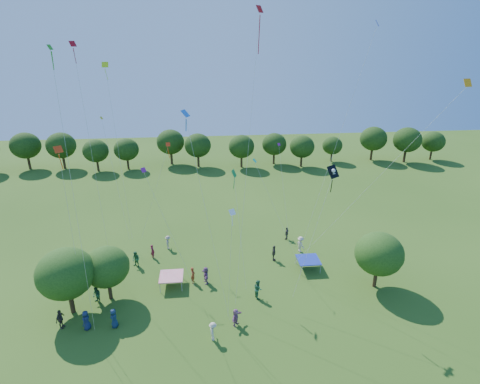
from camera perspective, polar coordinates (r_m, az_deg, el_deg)
name	(u,v)px	position (r m, az deg, el deg)	size (l,w,h in m)	color
near_tree_west	(66,273)	(34.62, -25.02, -11.19)	(4.70, 4.70, 6.02)	#422B19
near_tree_north	(106,267)	(35.35, -19.70, -10.68)	(3.99, 3.99, 5.14)	#422B19
near_tree_east	(379,254)	(37.03, 20.44, -8.81)	(4.41, 4.41, 5.55)	#422B19
treeline	(209,145)	(69.93, -4.81, 7.20)	(88.01, 8.77, 6.77)	#422B19
tent_red_stripe	(171,276)	(36.82, -10.43, -12.50)	(2.20, 2.20, 1.10)	red
tent_blue	(308,260)	(39.28, 10.37, -10.12)	(2.20, 2.20, 1.10)	#172C99
crowd_person_0	(114,318)	(33.50, -18.64, -17.75)	(0.84, 0.45, 1.70)	#1A2E4E
crowd_person_1	(193,275)	(37.01, -7.17, -12.45)	(0.63, 0.40, 1.69)	#A0381D
crowd_person_2	(97,295)	(36.59, -20.98, -14.45)	(0.79, 0.42, 1.59)	#285D3C
crowd_person_3	(213,331)	(30.93, -4.14, -20.42)	(1.05, 0.47, 1.60)	beige
crowd_person_4	(274,253)	(40.25, 5.17, -9.26)	(1.02, 0.46, 1.74)	#433B36
crowd_person_5	(236,317)	(32.11, -0.64, -18.54)	(1.45, 0.52, 1.55)	#945683
crowd_person_6	(113,254)	(42.09, -18.82, -8.94)	(0.87, 0.47, 1.77)	navy
crowd_person_7	(94,261)	(41.63, -21.38, -9.78)	(0.61, 0.39, 1.64)	#95391B
crowd_person_8	(136,259)	(40.52, -15.56, -9.84)	(0.85, 0.46, 1.72)	#2B6639
crowd_person_9	(300,244)	(42.12, 9.20, -7.87)	(1.21, 0.54, 1.85)	beige
crowd_person_10	(287,233)	(44.47, 7.13, -6.27)	(0.92, 0.42, 1.56)	#433935
crowd_person_11	(206,275)	(36.83, -5.24, -12.51)	(1.61, 0.58, 1.73)	#824B79
crowd_person_12	(86,320)	(34.02, -22.38, -17.61)	(0.85, 0.46, 1.72)	#1A274D
crowd_person_13	(153,251)	(41.66, -13.19, -8.78)	(0.58, 0.37, 1.56)	maroon
crowd_person_14	(258,289)	(34.92, 2.74, -14.51)	(0.89, 0.48, 1.80)	#2B6540
crowd_person_15	(168,242)	(42.96, -10.90, -7.56)	(1.05, 0.47, 1.60)	tan
crowd_person_16	(60,319)	(34.96, -25.70, -17.05)	(1.00, 0.45, 1.70)	#3D3230
pirate_kite	(332,175)	(31.23, 13.88, 2.60)	(3.86, 2.55, 11.01)	black
red_high_kite	(255,75)	(31.49, 2.24, 17.46)	(3.00, 7.47, 23.03)	red
small_kite_0	(83,105)	(36.18, -22.77, 12.12)	(1.07, 1.45, 20.42)	red
small_kite_1	(63,181)	(30.81, -25.31, 1.57)	(0.69, 0.65, 13.32)	red
small_kite_2	(111,102)	(41.41, -19.09, 12.83)	(1.58, 3.09, 18.51)	#C4EA14
small_kite_3	(235,188)	(33.16, -0.70, 0.63)	(0.98, 4.29, 9.82)	#18852F
small_kite_4	(196,162)	(25.89, -6.80, 4.58)	(2.97, 1.84, 16.14)	blue
small_kite_5	(161,210)	(29.69, -11.94, -2.76)	(3.39, 1.90, 11.82)	#9B1989
small_kite_6	(231,239)	(25.87, -1.35, -7.10)	(0.55, 1.93, 10.08)	white
small_kite_7	(265,186)	(36.15, 3.90, 0.90)	(4.34, 3.33, 9.95)	#0CB88A
small_kite_8	(162,166)	(39.85, -11.74, 3.84)	(3.92, 0.39, 10.82)	#F3320E
small_kite_9	(407,147)	(30.06, 24.08, 6.32)	(8.83, 7.98, 18.13)	orange
small_kite_10	(111,158)	(42.96, -19.10, 4.90)	(2.38, 3.92, 12.96)	yellow
small_kite_11	(67,156)	(26.71, -24.84, 5.04)	(0.27, 1.42, 20.16)	#2F9A1C
small_kite_12	(352,98)	(33.91, 16.68, 13.52)	(5.60, 0.63, 21.96)	#1426C9
small_kite_13	(282,171)	(43.58, 6.37, 3.22)	(0.81, 4.34, 9.47)	#8F1781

